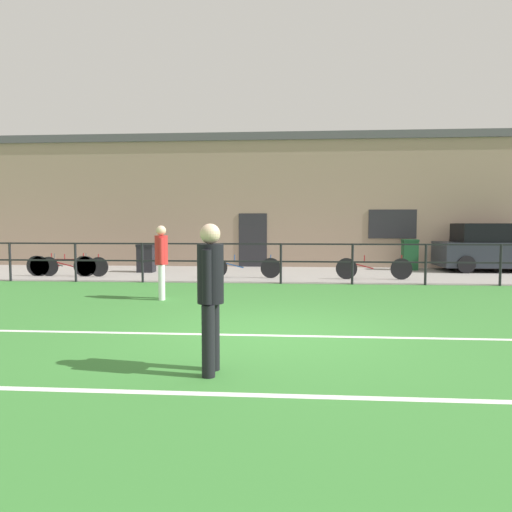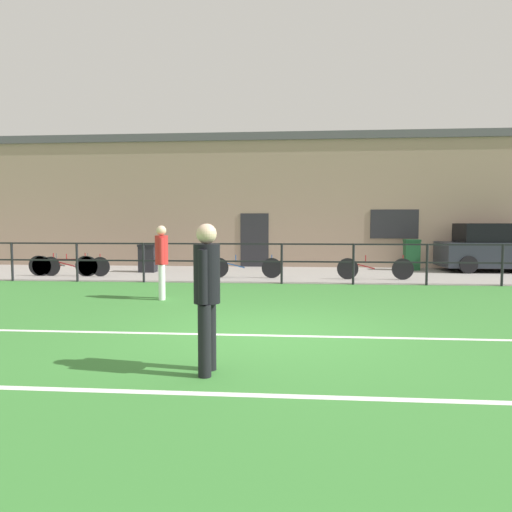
{
  "view_description": "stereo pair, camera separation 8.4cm",
  "coord_description": "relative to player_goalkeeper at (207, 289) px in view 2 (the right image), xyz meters",
  "views": [
    {
      "loc": [
        0.27,
        -7.09,
        1.7
      ],
      "look_at": [
        -0.49,
        3.09,
        0.99
      ],
      "focal_mm": 32.6,
      "sensor_mm": 36.0,
      "label": 1
    },
    {
      "loc": [
        0.35,
        -7.08,
        1.7
      ],
      "look_at": [
        -0.49,
        3.09,
        0.99
      ],
      "focal_mm": 32.6,
      "sensor_mm": 36.0,
      "label": 2
    }
  ],
  "objects": [
    {
      "name": "trash_bin_0",
      "position": [
        -4.1,
        10.63,
        -0.46
      ],
      "size": [
        0.59,
        0.5,
        0.97
      ],
      "color": "black",
      "rests_on": "pavement_strip"
    },
    {
      "name": "bicycle_parked_2",
      "position": [
        -6.02,
        9.17,
        -0.62
      ],
      "size": [
        2.27,
        0.04,
        0.72
      ],
      "color": "black",
      "rests_on": "pavement_strip"
    },
    {
      "name": "clubhouse_facade",
      "position": [
        0.63,
        14.17,
        1.65
      ],
      "size": [
        28.0,
        2.56,
        5.22
      ],
      "color": "gray",
      "rests_on": "ground"
    },
    {
      "name": "bicycle_parked_0",
      "position": [
        -0.55,
        9.17,
        -0.62
      ],
      "size": [
        2.29,
        0.04,
        0.73
      ],
      "color": "black",
      "rests_on": "pavement_strip"
    },
    {
      "name": "player_goalkeeper",
      "position": [
        0.0,
        0.0,
        0.0
      ],
      "size": [
        0.3,
        0.47,
        1.7
      ],
      "rotation": [
        0.0,
        0.0,
        1.52
      ],
      "color": "black",
      "rests_on": "ground"
    },
    {
      "name": "bicycle_parked_3",
      "position": [
        -6.47,
        9.17,
        -0.6
      ],
      "size": [
        2.22,
        0.04,
        0.75
      ],
      "color": "black",
      "rests_on": "pavement_strip"
    },
    {
      "name": "parked_car_red",
      "position": [
        8.18,
        11.91,
        -0.15
      ],
      "size": [
        4.09,
        1.87,
        1.69
      ],
      "color": "#282D38",
      "rests_on": "pavement_strip"
    },
    {
      "name": "field_line_touchline",
      "position": [
        0.63,
        1.83,
        -0.96
      ],
      "size": [
        36.0,
        0.11,
        0.0
      ],
      "primitive_type": "cube",
      "color": "white",
      "rests_on": "ground"
    },
    {
      "name": "bicycle_parked_1",
      "position": [
        3.4,
        9.05,
        -0.61
      ],
      "size": [
        2.28,
        0.04,
        0.74
      ],
      "color": "black",
      "rests_on": "pavement_strip"
    },
    {
      "name": "pavement_strip",
      "position": [
        0.63,
        10.47,
        -0.96
      ],
      "size": [
        48.0,
        5.0,
        0.02
      ],
      "primitive_type": "cube",
      "color": "gray",
      "rests_on": "ground"
    },
    {
      "name": "player_striker",
      "position": [
        -1.99,
        5.06,
        -0.02
      ],
      "size": [
        0.29,
        0.44,
        1.66
      ],
      "rotation": [
        0.0,
        0.0,
        4.98
      ],
      "color": "white",
      "rests_on": "ground"
    },
    {
      "name": "ground",
      "position": [
        0.63,
        1.97,
        -0.99
      ],
      "size": [
        60.0,
        44.0,
        0.04
      ],
      "primitive_type": "cube",
      "color": "#387A33"
    },
    {
      "name": "perimeter_fence",
      "position": [
        0.63,
        7.97,
        -0.22
      ],
      "size": [
        36.07,
        0.07,
        1.15
      ],
      "color": "black",
      "rests_on": "ground"
    },
    {
      "name": "bicycle_parked_4",
      "position": [
        -6.37,
        9.17,
        -0.61
      ],
      "size": [
        2.19,
        0.04,
        0.74
      ],
      "color": "black",
      "rests_on": "pavement_strip"
    },
    {
      "name": "field_line_hash",
      "position": [
        0.63,
        -0.64,
        -0.96
      ],
      "size": [
        36.0,
        0.11,
        0.0
      ],
      "primitive_type": "cube",
      "color": "white",
      "rests_on": "ground"
    },
    {
      "name": "trash_bin_1",
      "position": [
        5.22,
        12.08,
        -0.38
      ],
      "size": [
        0.55,
        0.47,
        1.11
      ],
      "color": "#194C28",
      "rests_on": "pavement_strip"
    }
  ]
}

